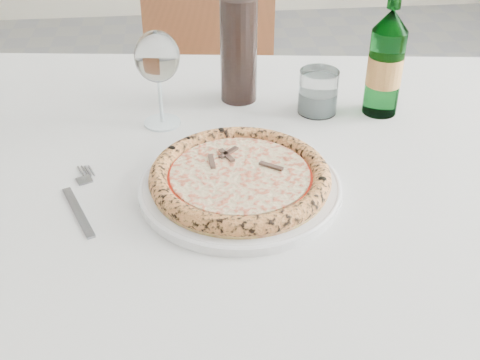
{
  "coord_description": "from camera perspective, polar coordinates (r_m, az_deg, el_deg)",
  "views": [
    {
      "loc": [
        -0.1,
        -0.9,
        1.29
      ],
      "look_at": [
        -0.02,
        -0.13,
        0.78
      ],
      "focal_mm": 45.0,
      "sensor_mm": 36.0,
      "label": 1
    }
  ],
  "objects": [
    {
      "name": "dining_table",
      "position": [
        1.07,
        -0.58,
        -1.59
      ],
      "size": [
        1.64,
        1.09,
        0.76
      ],
      "color": "brown",
      "rests_on": "floor"
    },
    {
      "name": "wine_glass",
      "position": [
        1.08,
        -7.85,
        11.3
      ],
      "size": [
        0.08,
        0.08,
        0.18
      ],
      "color": "white",
      "rests_on": "dining_table"
    },
    {
      "name": "chair_far",
      "position": [
        1.87,
        -2.58,
        9.83
      ],
      "size": [
        0.41,
        0.42,
        0.93
      ],
      "color": "brown",
      "rests_on": "floor"
    },
    {
      "name": "fork",
      "position": [
        0.94,
        -14.91,
        -1.96
      ],
      "size": [
        0.06,
        0.19,
        0.0
      ],
      "color": "slate",
      "rests_on": "dining_table"
    },
    {
      "name": "pizza",
      "position": [
        0.92,
        -0.0,
        0.32
      ],
      "size": [
        0.28,
        0.28,
        0.03
      ],
      "color": "tan",
      "rests_on": "plate"
    },
    {
      "name": "tumbler",
      "position": [
        1.16,
        7.41,
        8.04
      ],
      "size": [
        0.07,
        0.07,
        0.08
      ],
      "color": "silver",
      "rests_on": "dining_table"
    },
    {
      "name": "wine_bottle",
      "position": [
        1.17,
        -0.12,
        13.2
      ],
      "size": [
        0.07,
        0.07,
        0.29
      ],
      "color": "black",
      "rests_on": "dining_table"
    },
    {
      "name": "beer_bottle",
      "position": [
        1.16,
        13.65,
        10.77
      ],
      "size": [
        0.07,
        0.07,
        0.25
      ],
      "color": "#3E9051",
      "rests_on": "dining_table"
    },
    {
      "name": "plate",
      "position": [
        0.93,
        0.0,
        -0.57
      ],
      "size": [
        0.32,
        0.32,
        0.02
      ],
      "color": "white",
      "rests_on": "dining_table"
    }
  ]
}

